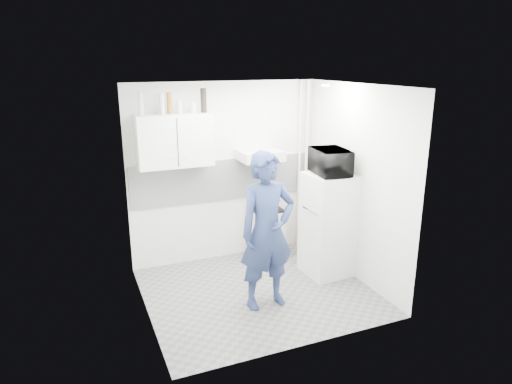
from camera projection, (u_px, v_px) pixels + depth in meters
name	position (u px, v px, depth m)	size (l,w,h in m)	color
floor	(258.00, 292.00, 5.88)	(2.80, 2.80, 0.00)	#525251
ceiling	(258.00, 85.00, 5.16)	(2.80, 2.80, 0.00)	white
wall_back	(225.00, 173.00, 6.63)	(2.80, 2.80, 0.00)	beige
wall_left	(141.00, 209.00, 5.00)	(2.60, 2.60, 0.00)	beige
wall_right	(355.00, 184.00, 6.04)	(2.60, 2.60, 0.00)	beige
person	(267.00, 231.00, 5.33)	(0.69, 0.45, 1.90)	navy
stove	(266.00, 233.00, 6.87)	(0.46, 0.46, 0.73)	beige
fridge	(328.00, 225.00, 6.23)	(0.59, 0.59, 1.42)	silver
stove_top	(266.00, 209.00, 6.77)	(0.44, 0.44, 0.03)	black
saucepan	(267.00, 204.00, 6.82)	(0.15, 0.15, 0.09)	silver
microwave	(331.00, 162.00, 5.98)	(0.41, 0.60, 0.33)	black
bottle_a	(141.00, 104.00, 5.75)	(0.07, 0.07, 0.29)	#B2B7BC
bottle_c	(162.00, 104.00, 5.85)	(0.07, 0.07, 0.27)	#B2B7BC
bottle_d	(169.00, 103.00, 5.89)	(0.06, 0.06, 0.28)	brown
canister_a	(179.00, 107.00, 5.95)	(0.07, 0.07, 0.17)	#B2B7BC
canister_b	(193.00, 107.00, 6.03)	(0.08, 0.08, 0.15)	#B2B7BC
bottle_e	(204.00, 100.00, 6.05)	(0.08, 0.08, 0.32)	black
upper_cabinet	(175.00, 140.00, 6.04)	(1.00, 0.35, 0.70)	silver
range_hood	(260.00, 155.00, 6.50)	(0.60, 0.50, 0.14)	beige
backsplash	(225.00, 180.00, 6.64)	(2.74, 0.03, 0.60)	white
pipe_a	(306.00, 166.00, 7.04)	(0.05, 0.05, 2.60)	beige
pipe_b	(299.00, 167.00, 7.00)	(0.04, 0.04, 2.60)	beige
ceiling_spot_fixture	(325.00, 85.00, 5.71)	(0.10, 0.10, 0.02)	white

